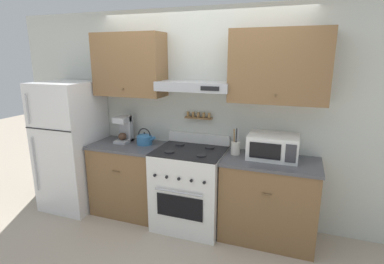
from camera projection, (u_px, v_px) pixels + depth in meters
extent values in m
plane|color=#B2A38E|center=(182.00, 235.00, 3.44)|extent=(16.00, 16.00, 0.00)
cube|color=silver|center=(200.00, 116.00, 3.71)|extent=(5.20, 0.08, 2.55)
cube|color=brown|center=(129.00, 65.00, 3.65)|extent=(0.88, 0.33, 0.75)
sphere|color=brown|center=(123.00, 89.00, 3.56)|extent=(0.02, 0.02, 0.02)
cube|color=brown|center=(279.00, 67.00, 3.07)|extent=(1.00, 0.33, 0.75)
sphere|color=brown|center=(275.00, 95.00, 2.97)|extent=(0.02, 0.02, 0.02)
cube|color=#ADAFB5|center=(194.00, 86.00, 3.41)|extent=(0.85, 0.37, 0.10)
cube|color=black|center=(210.00, 89.00, 3.15)|extent=(0.20, 0.01, 0.05)
cube|color=brown|center=(198.00, 118.00, 3.64)|extent=(0.34, 0.07, 0.02)
cylinder|color=olive|center=(188.00, 114.00, 3.67)|extent=(0.03, 0.03, 0.06)
cylinder|color=olive|center=(193.00, 114.00, 3.65)|extent=(0.03, 0.03, 0.06)
cylinder|color=olive|center=(198.00, 115.00, 3.63)|extent=(0.03, 0.03, 0.06)
cylinder|color=olive|center=(204.00, 115.00, 3.60)|extent=(0.03, 0.03, 0.06)
cylinder|color=olive|center=(209.00, 115.00, 3.58)|extent=(0.03, 0.03, 0.06)
cube|color=brown|center=(130.00, 179.00, 3.89)|extent=(0.88, 0.58, 0.89)
cube|color=#4C4C51|center=(128.00, 145.00, 3.78)|extent=(0.90, 0.61, 0.03)
cylinder|color=brown|center=(116.00, 172.00, 3.56)|extent=(0.10, 0.01, 0.01)
cube|color=brown|center=(269.00, 201.00, 3.31)|extent=(1.00, 0.58, 0.89)
cube|color=#4C4C51|center=(271.00, 162.00, 3.19)|extent=(1.02, 0.61, 0.03)
cylinder|color=brown|center=(267.00, 194.00, 2.98)|extent=(0.10, 0.01, 0.01)
cube|color=white|center=(190.00, 189.00, 3.56)|extent=(0.79, 0.66, 0.94)
cube|color=black|center=(179.00, 207.00, 3.28)|extent=(0.54, 0.01, 0.26)
cylinder|color=#ADAFB5|center=(178.00, 192.00, 3.21)|extent=(0.55, 0.02, 0.02)
cube|color=black|center=(190.00, 151.00, 3.45)|extent=(0.79, 0.66, 0.01)
cylinder|color=#232326|center=(169.00, 152.00, 3.36)|extent=(0.11, 0.11, 0.02)
cylinder|color=#232326|center=(201.00, 155.00, 3.24)|extent=(0.11, 0.11, 0.02)
cylinder|color=#232326|center=(180.00, 144.00, 3.65)|extent=(0.11, 0.11, 0.02)
cylinder|color=#232326|center=(210.00, 147.00, 3.52)|extent=(0.11, 0.11, 0.02)
cylinder|color=black|center=(155.00, 175.00, 3.28)|extent=(0.03, 0.02, 0.03)
cylinder|color=black|center=(167.00, 177.00, 3.23)|extent=(0.03, 0.02, 0.03)
cylinder|color=black|center=(179.00, 179.00, 3.19)|extent=(0.03, 0.02, 0.03)
cylinder|color=black|center=(191.00, 181.00, 3.14)|extent=(0.03, 0.02, 0.03)
cylinder|color=black|center=(204.00, 183.00, 3.09)|extent=(0.03, 0.02, 0.03)
cube|color=white|center=(199.00, 138.00, 3.71)|extent=(0.79, 0.04, 0.12)
cube|color=white|center=(72.00, 145.00, 3.99)|extent=(0.70, 0.73, 1.68)
cube|color=black|center=(48.00, 130.00, 3.58)|extent=(0.70, 0.01, 0.01)
cylinder|color=#ADAFB5|center=(27.00, 109.00, 3.59)|extent=(0.02, 0.02, 0.37)
cylinder|color=#ADAFB5|center=(35.00, 165.00, 3.77)|extent=(0.02, 0.02, 0.71)
cylinder|color=teal|center=(145.00, 140.00, 3.76)|extent=(0.20, 0.20, 0.11)
ellipsoid|color=teal|center=(144.00, 136.00, 3.75)|extent=(0.18, 0.18, 0.06)
sphere|color=black|center=(144.00, 133.00, 3.74)|extent=(0.02, 0.02, 0.02)
cylinder|color=teal|center=(151.00, 140.00, 3.73)|extent=(0.12, 0.04, 0.10)
torus|color=black|center=(144.00, 135.00, 3.74)|extent=(0.17, 0.01, 0.17)
cube|color=#ADAFB5|center=(124.00, 141.00, 3.87)|extent=(0.17, 0.23, 0.03)
cube|color=#ADAFB5|center=(126.00, 128.00, 3.91)|extent=(0.17, 0.08, 0.33)
cube|color=#ADAFB5|center=(122.00, 120.00, 3.80)|extent=(0.17, 0.19, 0.07)
ellipsoid|color=#4C3323|center=(122.00, 136.00, 3.84)|extent=(0.11, 0.11, 0.10)
cube|color=white|center=(273.00, 146.00, 3.24)|extent=(0.53, 0.39, 0.26)
cube|color=black|center=(265.00, 151.00, 3.08)|extent=(0.32, 0.01, 0.17)
cube|color=#38383D|center=(291.00, 154.00, 3.00)|extent=(0.11, 0.01, 0.19)
cylinder|color=silver|center=(235.00, 148.00, 3.37)|extent=(0.10, 0.10, 0.14)
cylinder|color=olive|center=(234.00, 136.00, 3.34)|extent=(0.01, 0.05, 0.16)
cylinder|color=#28282B|center=(236.00, 136.00, 3.34)|extent=(0.01, 0.04, 0.16)
cylinder|color=#B2B2B7|center=(238.00, 136.00, 3.34)|extent=(0.01, 0.03, 0.16)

